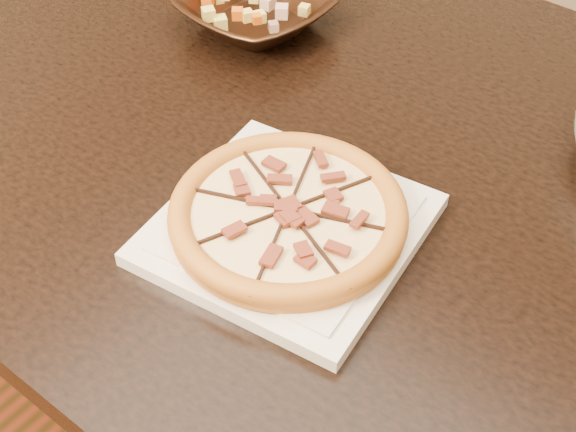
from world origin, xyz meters
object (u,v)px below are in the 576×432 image
(dining_table, at_px, (326,185))
(bronze_bowl, at_px, (256,8))
(plate, at_px, (288,228))
(pizza, at_px, (288,214))

(dining_table, distance_m, bronze_bowl, 0.31)
(dining_table, relative_size, plate, 4.93)
(plate, xyz_separation_m, pizza, (-0.00, 0.00, 0.02))
(plate, relative_size, bronze_bowl, 1.36)
(pizza, bearing_deg, dining_table, 113.14)
(dining_table, relative_size, pizza, 5.72)
(dining_table, relative_size, bronze_bowl, 6.69)
(plate, bearing_deg, pizza, 176.83)
(pizza, bearing_deg, bronze_bowl, 135.44)
(dining_table, bearing_deg, plate, -66.85)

